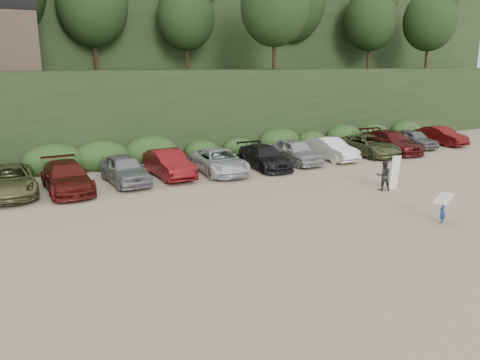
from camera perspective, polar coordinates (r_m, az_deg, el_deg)
ground at (r=20.37m, az=8.72°, el=-4.75°), size 120.00×120.00×0.00m
hillside_backdrop at (r=52.72m, az=-16.53°, el=18.63°), size 90.00×41.50×28.00m
parked_cars at (r=29.15m, az=-0.43°, el=2.67°), size 39.38×6.08×1.61m
child_surfer at (r=21.22m, az=23.52°, el=-2.88°), size 1.88×1.32×1.11m
adult_surfer at (r=25.65m, az=17.22°, el=0.56°), size 1.25×0.88×1.86m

